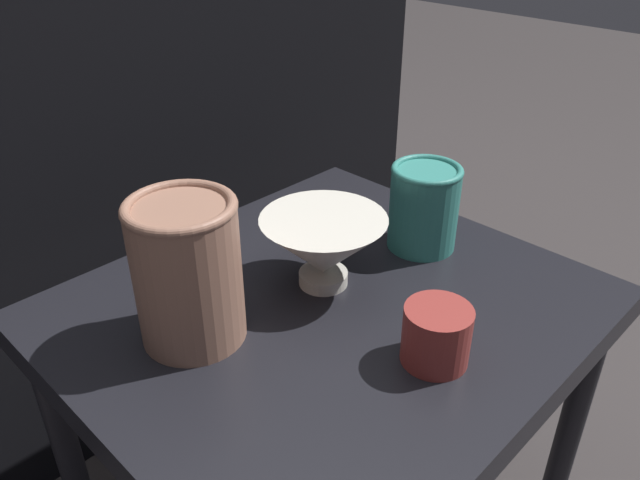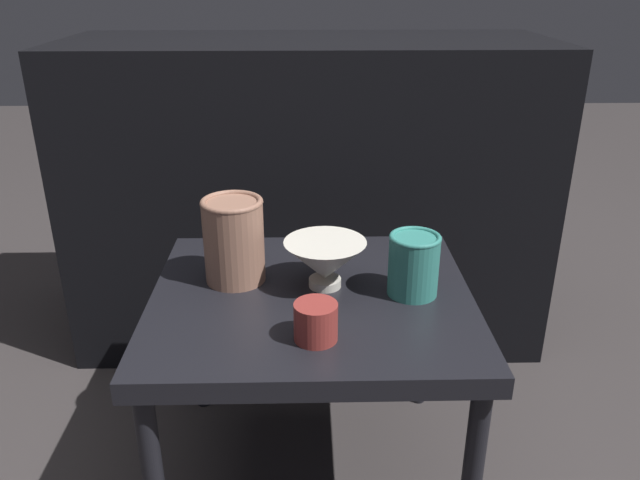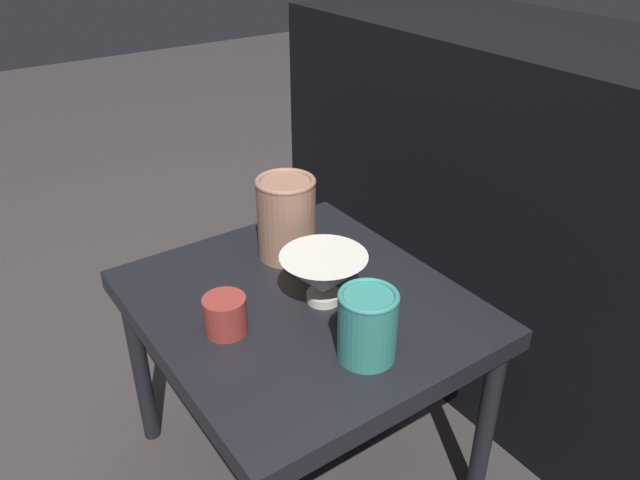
{
  "view_description": "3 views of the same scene",
  "coord_description": "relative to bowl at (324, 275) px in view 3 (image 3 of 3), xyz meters",
  "views": [
    {
      "loc": [
        -0.46,
        -0.44,
        0.91
      ],
      "look_at": [
        0.04,
        0.05,
        0.5
      ],
      "focal_mm": 35.0,
      "sensor_mm": 36.0,
      "label": 1
    },
    {
      "loc": [
        -0.01,
        -1.06,
        1.03
      ],
      "look_at": [
        0.02,
        0.05,
        0.54
      ],
      "focal_mm": 35.0,
      "sensor_mm": 36.0,
      "label": 2
    },
    {
      "loc": [
        0.8,
        -0.52,
        1.12
      ],
      "look_at": [
        -0.01,
        0.05,
        0.55
      ],
      "focal_mm": 35.0,
      "sensor_mm": 36.0,
      "label": 3
    }
  ],
  "objects": [
    {
      "name": "ground_plane",
      "position": [
        -0.03,
        -0.03,
        -0.5
      ],
      "size": [
        8.0,
        8.0,
        0.0
      ],
      "primitive_type": "plane",
      "color": "#383333"
    },
    {
      "name": "table",
      "position": [
        -0.03,
        -0.03,
        -0.1
      ],
      "size": [
        0.62,
        0.55,
        0.44
      ],
      "color": "black",
      "rests_on": "ground_plane"
    },
    {
      "name": "couch_backdrop",
      "position": [
        -0.03,
        0.61,
        -0.07
      ],
      "size": [
        1.3,
        0.5,
        0.85
      ],
      "color": "black",
      "rests_on": "ground_plane"
    },
    {
      "name": "bowl",
      "position": [
        0.0,
        0.0,
        0.0
      ],
      "size": [
        0.16,
        0.16,
        0.1
      ],
      "color": "silver",
      "rests_on": "table"
    },
    {
      "name": "vase_textured_left",
      "position": [
        -0.18,
        0.03,
        0.03
      ],
      "size": [
        0.12,
        0.12,
        0.17
      ],
      "color": "#996B56",
      "rests_on": "table"
    },
    {
      "name": "vase_colorful_right",
      "position": [
        0.17,
        -0.03,
        0.01
      ],
      "size": [
        0.1,
        0.1,
        0.12
      ],
      "color": "teal",
      "rests_on": "table"
    },
    {
      "name": "cup",
      "position": [
        -0.02,
        -0.19,
        -0.02
      ],
      "size": [
        0.07,
        0.07,
        0.07
      ],
      "color": "maroon",
      "rests_on": "table"
    }
  ]
}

